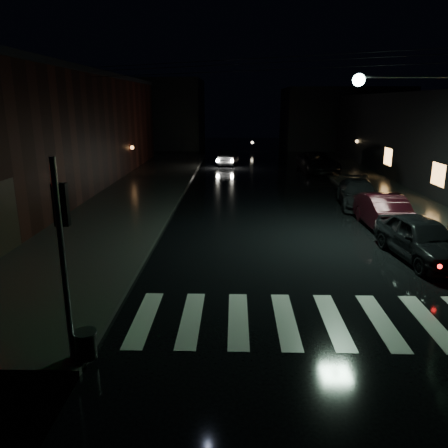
# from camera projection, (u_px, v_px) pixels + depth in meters

# --- Properties ---
(ground) EXTENTS (120.00, 120.00, 0.00)m
(ground) POSITION_uv_depth(u_px,v_px,m) (189.00, 329.00, 10.63)
(ground) COLOR black
(ground) RESTS_ON ground
(sidewalk_left) EXTENTS (6.00, 44.00, 0.15)m
(sidewalk_left) POSITION_uv_depth(u_px,v_px,m) (125.00, 200.00, 24.21)
(sidewalk_left) COLOR #282826
(sidewalk_left) RESTS_ON ground
(sidewalk_right) EXTENTS (4.00, 44.00, 0.15)m
(sidewalk_right) POSITION_uv_depth(u_px,v_px,m) (398.00, 202.00, 23.85)
(sidewalk_right) COLOR #282826
(sidewalk_right) RESTS_ON ground
(building_left) EXTENTS (10.00, 36.00, 7.00)m
(building_left) POSITION_uv_depth(u_px,v_px,m) (11.00, 135.00, 25.39)
(building_left) COLOR black
(building_left) RESTS_ON ground
(building_far_left) EXTENTS (14.00, 10.00, 8.00)m
(building_far_left) POSITION_uv_depth(u_px,v_px,m) (144.00, 114.00, 53.13)
(building_far_left) COLOR black
(building_far_left) RESTS_ON ground
(building_far_right) EXTENTS (14.00, 10.00, 7.00)m
(building_far_right) POSITION_uv_depth(u_px,v_px,m) (342.00, 118.00, 52.68)
(building_far_right) COLOR black
(building_far_right) RESTS_ON ground
(crosswalk) EXTENTS (9.00, 3.00, 0.01)m
(crosswalk) POSITION_uv_depth(u_px,v_px,m) (309.00, 320.00, 11.04)
(crosswalk) COLOR beige
(crosswalk) RESTS_ON ground
(signal_pole_corner) EXTENTS (0.68, 0.61, 4.20)m
(signal_pole_corner) POSITION_uv_depth(u_px,v_px,m) (75.00, 295.00, 8.86)
(signal_pole_corner) COLOR slate
(signal_pole_corner) RESTS_ON ground
(utility_pole) EXTENTS (4.92, 0.44, 8.00)m
(utility_pole) POSITION_uv_depth(u_px,v_px,m) (447.00, 123.00, 15.92)
(utility_pole) COLOR black
(utility_pole) RESTS_ON ground
(parked_car_a) EXTENTS (2.34, 4.66, 1.52)m
(parked_car_a) POSITION_uv_depth(u_px,v_px,m) (422.00, 239.00, 15.15)
(parked_car_a) COLOR black
(parked_car_a) RESTS_ON ground
(parked_car_b) EXTENTS (1.70, 4.55, 1.48)m
(parked_car_b) POSITION_uv_depth(u_px,v_px,m) (386.00, 213.00, 18.77)
(parked_car_b) COLOR black
(parked_car_b) RESTS_ON ground
(parked_car_c) EXTENTS (2.45, 4.89, 1.37)m
(parked_car_c) POSITION_uv_depth(u_px,v_px,m) (358.00, 194.00, 23.03)
(parked_car_c) COLOR black
(parked_car_c) RESTS_ON ground
(parked_car_d) EXTENTS (2.99, 5.80, 1.57)m
(parked_car_d) POSITION_uv_depth(u_px,v_px,m) (318.00, 162.00, 34.32)
(parked_car_d) COLOR black
(parked_car_d) RESTS_ON ground
(oncoming_car) EXTENTS (1.84, 4.11, 1.31)m
(oncoming_car) POSITION_uv_depth(u_px,v_px,m) (228.00, 157.00, 38.51)
(oncoming_car) COLOR black
(oncoming_car) RESTS_ON ground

